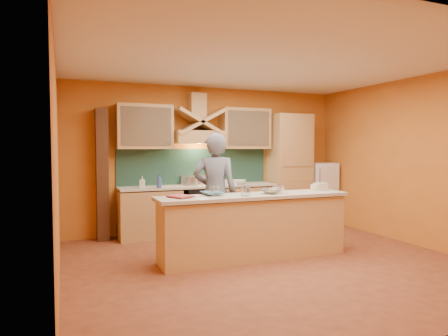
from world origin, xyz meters
name	(u,v)px	position (x,y,z in m)	size (l,w,h in m)	color
floor	(270,263)	(0.00, 0.00, 0.00)	(5.50, 5.00, 0.01)	brown
ceiling	(271,62)	(0.00, 0.00, 2.80)	(5.50, 5.00, 0.01)	white
wall_back	(209,159)	(0.00, 2.50, 1.40)	(5.50, 0.02, 2.80)	#C87127
wall_front	(419,176)	(0.00, -2.50, 1.40)	(5.50, 0.02, 2.80)	#C87127
wall_left	(57,168)	(-2.75, 0.00, 1.40)	(0.02, 5.00, 2.80)	#C87127
wall_right	(417,161)	(2.75, 0.00, 1.40)	(0.02, 5.00, 2.80)	#C87127
base_cabinet_left	(150,214)	(-1.25, 2.20, 0.43)	(1.10, 0.60, 0.86)	tan
base_cabinet_right	(245,208)	(0.65, 2.20, 0.43)	(1.10, 0.60, 0.86)	tan
counter_top	(200,186)	(-0.30, 2.20, 0.90)	(3.00, 0.62, 0.04)	beige
stove	(200,210)	(-0.30, 2.20, 0.45)	(0.60, 0.58, 0.90)	black
backsplash	(195,167)	(-0.30, 2.48, 1.25)	(3.00, 0.03, 0.70)	#18362E
range_hood	(199,137)	(-0.30, 2.25, 1.82)	(0.92, 0.50, 0.24)	tan
hood_chimney	(197,107)	(-0.30, 2.35, 2.40)	(0.30, 0.30, 0.50)	tan
upper_cabinet_left	(145,127)	(-1.30, 2.33, 2.00)	(1.00, 0.35, 0.80)	tan
upper_cabinet_right	(245,129)	(0.70, 2.33, 2.00)	(1.00, 0.35, 0.80)	tan
pantry_column	(289,171)	(1.65, 2.20, 1.15)	(0.80, 0.60, 2.30)	tan
fridge	(319,193)	(2.40, 2.20, 0.65)	(0.58, 0.60, 1.30)	white
trim_column_left	(102,175)	(-2.05, 2.35, 1.15)	(0.20, 0.30, 2.30)	#472816
island_body	(254,229)	(-0.10, 0.30, 0.44)	(2.80, 0.55, 0.88)	#DBB170
island_top	(254,196)	(-0.10, 0.30, 0.92)	(2.90, 0.62, 0.05)	beige
person	(215,193)	(-0.52, 0.82, 0.93)	(0.67, 0.44, 1.85)	slate
pot_large	(192,182)	(-0.46, 2.18, 0.99)	(0.22, 0.22, 0.17)	#BAB9C0
pot_small	(201,182)	(-0.24, 2.32, 0.97)	(0.19, 0.19, 0.15)	silver
soap_bottle_a	(142,182)	(-1.39, 2.15, 1.02)	(0.09, 0.09, 0.20)	beige
soap_bottle_b	(159,181)	(-1.12, 1.97, 1.04)	(0.09, 0.10, 0.25)	#365094
bowl_back	(239,182)	(0.47, 2.10, 0.96)	(0.26, 0.26, 0.08)	silver
dish_rack	(228,183)	(0.20, 2.01, 0.97)	(0.26, 0.21, 0.09)	silver
book_lower	(173,197)	(-1.32, 0.29, 0.96)	(0.25, 0.33, 0.03)	#AB3D41
book_upper	(204,193)	(-0.83, 0.44, 0.98)	(0.25, 0.35, 0.03)	teal
jar_large	(246,191)	(-0.30, 0.18, 1.02)	(0.13, 0.13, 0.14)	silver
jar_small	(215,191)	(-0.71, 0.32, 1.02)	(0.12, 0.12, 0.14)	white
kitchen_scale	(278,190)	(0.26, 0.22, 1.00)	(0.13, 0.13, 0.10)	white
mixing_bowl	(272,191)	(0.18, 0.27, 0.98)	(0.29, 0.29, 0.07)	silver
cloth	(278,193)	(0.26, 0.24, 0.95)	(0.24, 0.18, 0.02)	beige
grocery_bag_a	(321,187)	(1.13, 0.39, 1.00)	(0.18, 0.15, 0.12)	beige
grocery_bag_b	(317,187)	(1.07, 0.42, 0.99)	(0.16, 0.12, 0.10)	beige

